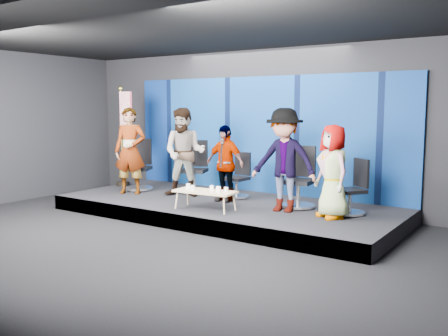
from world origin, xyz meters
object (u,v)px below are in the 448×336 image
(chair_e, at_px, (352,196))
(flag_stand, at_px, (124,134))
(panelist_d, at_px, (284,160))
(mug_a, at_px, (188,186))
(chair_b, at_px, (195,176))
(panelist_a, at_px, (130,151))
(mug_d, at_px, (218,189))
(panelist_c, at_px, (225,163))
(coffee_table, at_px, (205,192))
(panelist_e, at_px, (333,172))
(mug_b, at_px, (193,188))
(chair_a, at_px, (139,173))
(chair_d, at_px, (299,187))
(panelist_b, at_px, (185,153))
(mug_c, at_px, (212,188))
(chair_c, at_px, (238,183))
(mug_e, at_px, (226,190))

(chair_e, xyz_separation_m, flag_stand, (-5.70, -0.00, 0.95))
(panelist_d, height_order, mug_a, panelist_d)
(chair_b, bearing_deg, chair_e, -25.30)
(panelist_a, xyz_separation_m, mug_d, (2.71, -0.47, -0.54))
(mug_a, bearing_deg, panelist_c, 76.28)
(coffee_table, bearing_deg, panelist_a, 168.78)
(panelist_c, distance_m, coffee_table, 1.02)
(panelist_e, distance_m, coffee_table, 2.39)
(mug_b, xyz_separation_m, flag_stand, (-3.06, 1.27, 0.87))
(panelist_a, height_order, chair_b, panelist_a)
(panelist_a, height_order, panelist_c, panelist_a)
(coffee_table, height_order, mug_a, mug_a)
(coffee_table, relative_size, mug_b, 12.68)
(chair_a, xyz_separation_m, chair_d, (3.98, 0.25, -0.00))
(mug_d, bearing_deg, panelist_b, 149.56)
(coffee_table, relative_size, mug_a, 12.28)
(panelist_a, bearing_deg, panelist_c, -15.47)
(mug_a, xyz_separation_m, mug_d, (0.69, 0.02, 0.00))
(chair_d, relative_size, mug_d, 11.23)
(panelist_d, bearing_deg, mug_c, -158.70)
(panelist_a, bearing_deg, chair_c, -3.83)
(chair_d, relative_size, flag_stand, 0.49)
(mug_d, height_order, mug_e, mug_d)
(mug_c, height_order, flag_stand, flag_stand)
(mug_b, height_order, mug_e, mug_b)
(panelist_d, xyz_separation_m, mug_c, (-1.20, -0.61, -0.55))
(coffee_table, bearing_deg, chair_c, 96.59)
(panelist_a, bearing_deg, chair_a, 86.27)
(mug_c, bearing_deg, mug_b, -144.72)
(chair_d, bearing_deg, panelist_e, -35.98)
(mug_c, bearing_deg, coffee_table, -135.64)
(chair_b, relative_size, flag_stand, 0.49)
(panelist_b, relative_size, chair_c, 1.98)
(panelist_b, bearing_deg, mug_e, -47.99)
(chair_d, bearing_deg, chair_b, 170.48)
(panelist_d, height_order, mug_c, panelist_d)
(panelist_b, distance_m, panelist_e, 3.44)
(chair_c, xyz_separation_m, coffee_table, (0.16, -1.41, 0.02))
(chair_c, distance_m, mug_d, 1.48)
(chair_c, xyz_separation_m, chair_d, (1.53, -0.20, 0.07))
(mug_c, bearing_deg, mug_d, -21.74)
(panelist_a, distance_m, chair_d, 3.89)
(mug_e, bearing_deg, mug_b, -160.93)
(chair_d, bearing_deg, panelist_a, -174.82)
(panelist_a, xyz_separation_m, chair_c, (2.25, 0.93, -0.64))
(mug_a, distance_m, mug_e, 0.81)
(coffee_table, relative_size, mug_c, 13.33)
(mug_d, relative_size, flag_stand, 0.04)
(panelist_b, height_order, panelist_e, panelist_b)
(chair_c, height_order, panelist_e, panelist_e)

